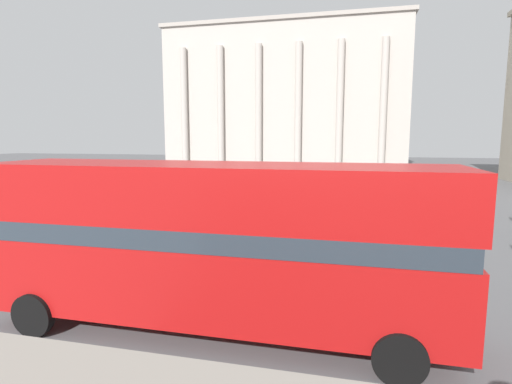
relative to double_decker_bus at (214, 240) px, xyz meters
The scene contains 5 objects.
double_decker_bus is the anchor object (origin of this frame).
plaza_building_left 51.23m from the double_decker_bus, 97.38° to the left, with size 33.76×12.69×20.29m.
pedestrian_grey 7.87m from the double_decker_bus, 97.10° to the left, with size 0.32×0.32×1.66m.
pedestrian_black 15.35m from the double_decker_bus, 96.94° to the left, with size 0.32×0.32×1.66m.
pedestrian_red 24.89m from the double_decker_bus, 100.80° to the left, with size 0.32×0.32×1.74m.
Camera 1 is at (-0.87, -1.97, 4.64)m, focal length 28.00 mm.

